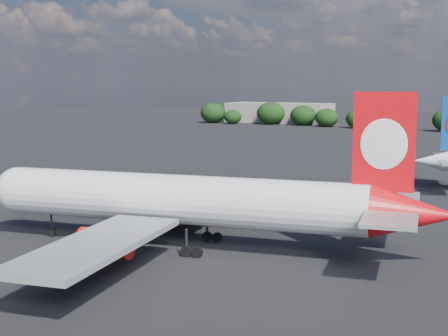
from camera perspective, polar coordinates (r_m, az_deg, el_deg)
The scene contains 4 objects.
ground at distance 108.42m, azimuth 5.70°, elevation -0.68°, with size 500.00×500.00×0.00m, color black.
qantas_airliner at distance 59.52m, azimuth -2.74°, elevation -3.11°, with size 45.93×43.94×15.09m.
terminal_building at distance 254.66m, azimuth 5.06°, elevation 5.04°, with size 42.00×16.00×8.00m.
highway_sign at distance 222.79m, azimuth 14.22°, elevation 4.23°, with size 6.00×0.30×4.50m.
Camera 1 is at (45.27, -37.24, 15.77)m, focal length 50.00 mm.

